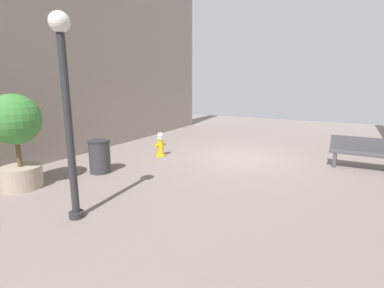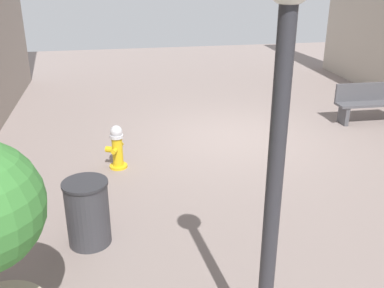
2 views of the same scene
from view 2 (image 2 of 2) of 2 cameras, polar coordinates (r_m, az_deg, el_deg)
name	(u,v)px [view 2 (image 2 of 2)]	position (r m, az deg, el deg)	size (l,w,h in m)	color
ground_plane	(232,138)	(9.90, 5.26, 0.79)	(23.40, 23.40, 0.00)	gray
fire_hydrant	(117,147)	(8.40, -9.74, -0.37)	(0.41, 0.42, 0.85)	gold
bench_near	(371,102)	(11.62, 22.24, 5.09)	(1.79, 0.48, 0.95)	#4C4C51
street_lamp	(278,143)	(3.55, 11.07, 0.17)	(0.36, 0.36, 3.71)	#2D2D33
trash_bin	(88,213)	(6.24, -13.41, -8.68)	(0.62, 0.62, 0.94)	#38383D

